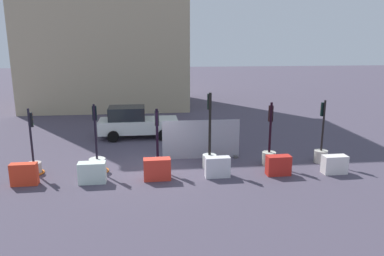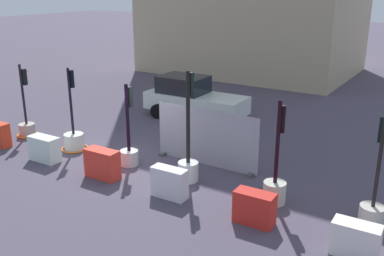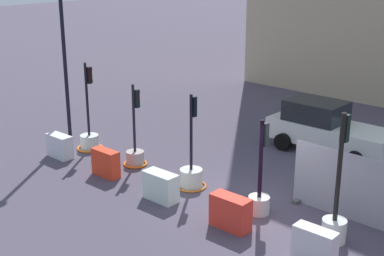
{
  "view_description": "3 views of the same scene",
  "coord_description": "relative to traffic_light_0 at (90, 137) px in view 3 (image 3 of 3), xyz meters",
  "views": [
    {
      "loc": [
        -0.1,
        -15.13,
        5.43
      ],
      "look_at": [
        1.57,
        -0.12,
        1.79
      ],
      "focal_mm": 34.51,
      "sensor_mm": 36.0,
      "label": 1
    },
    {
      "loc": [
        8.82,
        -10.11,
        5.57
      ],
      "look_at": [
        2.51,
        -0.18,
        1.68
      ],
      "focal_mm": 41.35,
      "sensor_mm": 36.0,
      "label": 2
    },
    {
      "loc": [
        7.81,
        -11.16,
        6.75
      ],
      "look_at": [
        -2.54,
        0.07,
        1.81
      ],
      "focal_mm": 50.93,
      "sensor_mm": 36.0,
      "label": 3
    }
  ],
  "objects": [
    {
      "name": "ground_plane",
      "position": [
        7.36,
        0.12,
        -0.46
      ],
      "size": [
        120.0,
        120.0,
        0.0
      ],
      "primitive_type": "plane",
      "color": "#494152"
    },
    {
      "name": "construction_barrier_1",
      "position": [
        2.36,
        -1.16,
        -0.03
      ],
      "size": [
        0.99,
        0.39,
        0.86
      ],
      "color": "red",
      "rests_on": "ground_plane"
    },
    {
      "name": "traffic_light_4",
      "position": [
        9.69,
        0.02,
        0.25
      ],
      "size": [
        0.6,
        0.6,
        3.28
      ],
      "color": "silver",
      "rests_on": "ground_plane"
    },
    {
      "name": "traffic_light_2",
      "position": [
        4.93,
        0.03,
        -0.04
      ],
      "size": [
        0.93,
        0.93,
        2.88
      ],
      "color": "silver",
      "rests_on": "ground_plane"
    },
    {
      "name": "traffic_light_3",
      "position": [
        7.46,
        0.01,
        0.14
      ],
      "size": [
        0.58,
        0.58,
        2.65
      ],
      "color": "silver",
      "rests_on": "ground_plane"
    },
    {
      "name": "site_fence_panel",
      "position": [
        9.5,
        1.34,
        0.4
      ],
      "size": [
        3.61,
        0.5,
        1.82
      ],
      "color": "#9597A4",
      "rests_on": "ground_plane"
    },
    {
      "name": "traffic_light_1",
      "position": [
        2.35,
        0.09,
        -0.02
      ],
      "size": [
        0.8,
        0.8,
        2.75
      ],
      "color": "#B5A69E",
      "rests_on": "ground_plane"
    },
    {
      "name": "construction_barrier_0",
      "position": [
        -0.1,
        -1.2,
        -0.06
      ],
      "size": [
        1.0,
        0.47,
        0.8
      ],
      "color": "silver",
      "rests_on": "ground_plane"
    },
    {
      "name": "car_white_van",
      "position": [
        6.33,
        5.55,
        0.39
      ],
      "size": [
        4.42,
        2.13,
        1.76
      ],
      "color": "silver",
      "rests_on": "ground_plane"
    },
    {
      "name": "construction_barrier_3",
      "position": [
        7.41,
        -1.18,
        -0.02
      ],
      "size": [
        1.07,
        0.48,
        0.88
      ],
      "color": "red",
      "rests_on": "ground_plane"
    },
    {
      "name": "construction_barrier_2",
      "position": [
        4.9,
        -1.23,
        -0.04
      ],
      "size": [
        1.05,
        0.5,
        0.83
      ],
      "color": "silver",
      "rests_on": "ground_plane"
    },
    {
      "name": "construction_barrier_4",
      "position": [
        9.83,
        -1.15,
        -0.04
      ],
      "size": [
        1.01,
        0.42,
        0.84
      ],
      "color": "silver",
      "rests_on": "ground_plane"
    },
    {
      "name": "street_lamp_post",
      "position": [
        -1.59,
        0.27,
        3.72
      ],
      "size": [
        0.36,
        0.36,
        6.81
      ],
      "color": "black",
      "rests_on": "ground_plane"
    },
    {
      "name": "traffic_light_0",
      "position": [
        0.0,
        0.0,
        0.0
      ],
      "size": [
        0.93,
        0.93,
        3.15
      ],
      "color": "silver",
      "rests_on": "ground_plane"
    }
  ]
}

